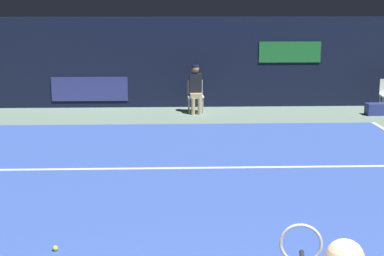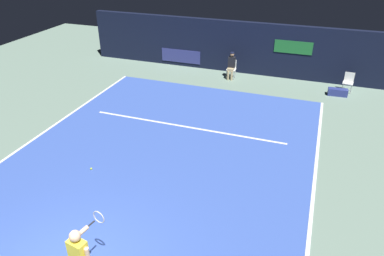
% 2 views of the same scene
% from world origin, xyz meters
% --- Properties ---
extents(ground_plane, '(30.20, 30.20, 0.00)m').
position_xyz_m(ground_plane, '(0.00, 5.17, 0.00)').
color(ground_plane, slate).
extents(court_surface, '(9.66, 12.33, 0.01)m').
position_xyz_m(court_surface, '(0.00, 5.17, 0.01)').
color(court_surface, '#3856B2').
rests_on(court_surface, ground).
extents(line_sideline_left, '(0.10, 12.33, 0.01)m').
position_xyz_m(line_sideline_left, '(4.78, 5.17, 0.01)').
color(line_sideline_left, white).
rests_on(line_sideline_left, court_surface).
extents(line_sideline_right, '(0.10, 12.33, 0.01)m').
position_xyz_m(line_sideline_right, '(-4.78, 5.17, 0.01)').
color(line_sideline_right, white).
rests_on(line_sideline_right, court_surface).
extents(line_service, '(7.54, 0.10, 0.01)m').
position_xyz_m(line_service, '(0.00, 7.32, 0.01)').
color(line_service, white).
rests_on(line_service, court_surface).
extents(back_wall, '(15.50, 0.33, 2.60)m').
position_xyz_m(back_wall, '(-0.00, 13.97, 1.30)').
color(back_wall, black).
rests_on(back_wall, ground).
extents(line_judge_on_chair, '(0.45, 0.54, 1.32)m').
position_xyz_m(line_judge_on_chair, '(0.33, 12.88, 0.69)').
color(line_judge_on_chair, white).
rests_on(line_judge_on_chair, ground).
extents(courtside_chair_near, '(0.48, 0.46, 0.88)m').
position_xyz_m(courtside_chair_near, '(5.78, 13.06, 0.50)').
color(courtside_chair_near, white).
rests_on(courtside_chair_near, ground).
extents(tennis_ball, '(0.07, 0.07, 0.07)m').
position_xyz_m(tennis_ball, '(-1.80, 3.72, 0.05)').
color(tennis_ball, '#CCE033').
rests_on(tennis_ball, court_surface).
extents(equipment_bag, '(0.86, 0.37, 0.32)m').
position_xyz_m(equipment_bag, '(5.38, 12.41, 0.16)').
color(equipment_bag, navy).
rests_on(equipment_bag, ground).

